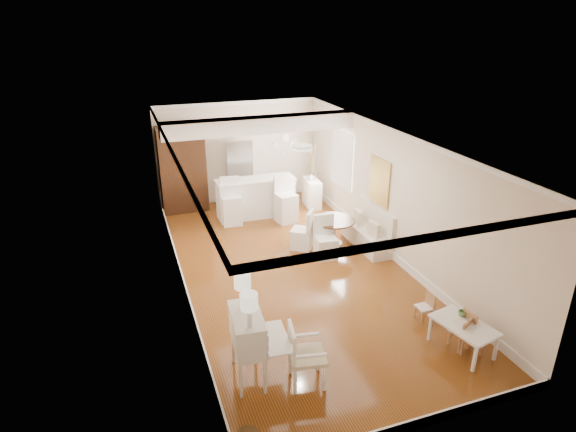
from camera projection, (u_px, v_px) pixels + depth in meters
room at (289, 175)px, 9.61m from camera, size 9.00×9.04×2.82m
secretary_bureau at (248, 346)px, 6.88m from camera, size 0.93×0.94×1.09m
gustavian_armchair at (307, 355)px, 6.82m from camera, size 0.63×0.63×0.95m
kids_table at (462, 337)px, 7.58m from camera, size 0.77×1.08×0.49m
kids_chair_a at (462, 330)px, 7.62m from camera, size 0.32×0.32×0.63m
kids_chair_b at (424, 307)px, 8.33m from camera, size 0.26×0.26×0.52m
kids_chair_c at (473, 340)px, 7.43m from camera, size 0.38×0.38×0.58m
banquette at (367, 227)px, 10.93m from camera, size 0.52×1.60×0.98m
dining_table at (333, 233)px, 11.01m from camera, size 1.22×1.22×0.66m
slip_chair_near at (326, 238)px, 10.44m from camera, size 0.49×0.51×0.94m
slip_chair_far at (302, 229)px, 10.87m from camera, size 0.62×0.62×0.92m
breakfast_counter at (256, 198)px, 12.61m from camera, size 2.05×0.65×1.03m
bar_stool_left at (231, 202)px, 12.09m from camera, size 0.52×0.52×1.20m
bar_stool_right at (286, 200)px, 12.21m from camera, size 0.55×0.55×1.20m
pantry_cabinet at (183, 169)px, 12.78m from camera, size 1.20×0.60×2.30m
fridge at (252, 172)px, 13.44m from camera, size 0.75×0.65×1.80m
sideboard at (312, 193)px, 13.34m from camera, size 0.44×0.84×0.77m
pencil_cup at (462, 313)px, 7.67m from camera, size 0.15×0.15×0.09m
branch_vase at (311, 177)px, 13.14m from camera, size 0.20×0.20×0.17m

